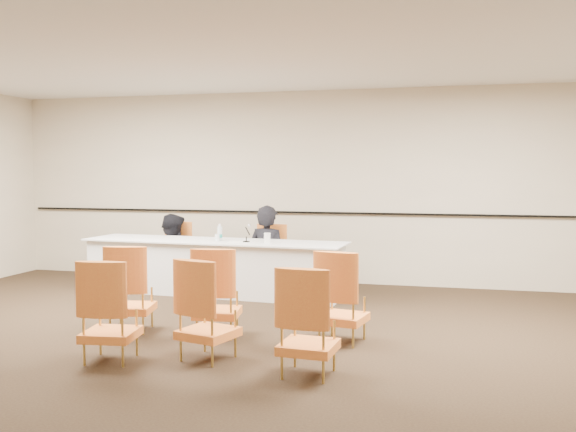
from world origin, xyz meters
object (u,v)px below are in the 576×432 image
Objects in this scene: panelist_main at (267,263)px; aud_chair_back_right at (309,321)px; panelist_main_chair at (267,257)px; water_bottle at (220,232)px; coffee_cup at (267,238)px; panel_table at (214,267)px; microphone at (246,233)px; aud_chair_front_mid at (217,291)px; panelist_second at (173,265)px; drinking_glass at (217,238)px; aud_chair_front_left at (131,288)px; aud_chair_front_right at (342,296)px; aud_chair_back_mid at (208,309)px; panelist_second_chair at (173,253)px; aud_chair_back_left at (111,310)px.

panelist_main reaches higher than aud_chair_back_right.
panelist_main_chair is 4.00× the size of water_bottle.
panelist_main_chair is 0.80m from coffee_cup.
panel_table is 0.51m from water_bottle.
aud_chair_front_mid is (0.36, -2.08, -0.41)m from microphone.
microphone is at bearing 120.72° from aud_chair_back_right.
panelist_second is at bearing 156.16° from coffee_cup.
panelist_main_chair is 0.90m from drinking_glass.
aud_chair_front_left is 2.32m from aud_chair_front_right.
panelist_main_chair is at bearing 106.01° from coffee_cup.
panelist_main reaches higher than drinking_glass.
water_bottle is (0.09, 0.00, 0.50)m from panel_table.
aud_chair_back_right is (1.01, -0.23, 0.00)m from aud_chair_back_mid.
water_bottle is 2.29m from aud_chair_front_left.
aud_chair_back_mid is (2.03, -3.67, 0.00)m from panelist_second_chair.
aud_chair_back_mid is at bearing 110.73° from panelist_main.
microphone is (0.53, -0.13, 0.51)m from panel_table.
aud_chair_front_left and aud_chair_back_left have the same top height.
drinking_glass is (-0.01, -0.09, -0.07)m from water_bottle.
panelist_main is 1.81× the size of panelist_second_chair.
aud_chair_front_left is 2.45m from aud_chair_back_right.
aud_chair_back_left reaches higher than drinking_glass.
panelist_second_chair is (-1.57, 0.10, 0.00)m from panelist_main_chair.
aud_chair_back_mid is at bearing 171.20° from aud_chair_back_right.
water_bottle reaches higher than panelist_main_chair.
aud_chair_back_right is (2.12, -3.27, 0.09)m from panel_table.
aud_chair_front_right is (2.13, -2.04, -0.34)m from drinking_glass.
panelist_main_chair reaches higher than coffee_cup.
water_bottle is 3.87m from aud_chair_back_right.
panelist_main_chair reaches higher than panel_table.
coffee_cup is at bearing 54.40° from aud_chair_front_left.
panelist_main is at bearing 106.01° from coffee_cup.
drinking_glass is 0.11× the size of aud_chair_back_right.
aud_chair_back_left is at bearing -87.16° from water_bottle.
panel_table is 4.01× the size of panelist_main_chair.
panelist_main_chair is 1.00× the size of aud_chair_back_left.
aud_chair_front_right is at bearing 161.72° from panelist_second.
coffee_cup is at bearing 82.65° from aud_chair_front_mid.
panelist_main_chair is at bearing -160.46° from panelist_second.
panelist_second_chair and aud_chair_front_right have the same top height.
panel_table is 4.01× the size of aud_chair_back_right.
panelist_main is at bearing 42.66° from panel_table.
drinking_glass is at bearing 61.22° from panelist_main.
panelist_second_chair is at bearing 94.68° from aud_chair_front_left.
coffee_cup is 0.15× the size of aud_chair_front_left.
drinking_glass is 0.11× the size of aud_chair_front_right.
panelist_main is 1.81× the size of aud_chair_front_right.
panelist_main_chair and panelist_second_chair have the same top height.
panelist_second reaches higher than coffee_cup.
panelist_main is 0.84m from coffee_cup.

